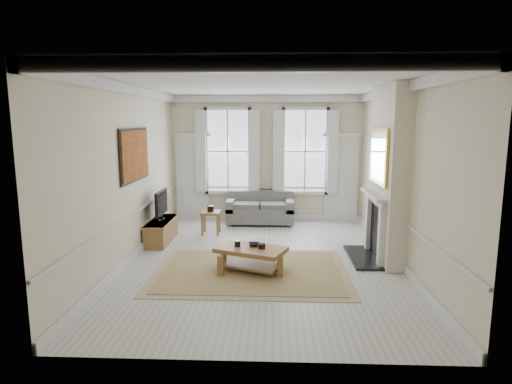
{
  "coord_description": "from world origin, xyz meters",
  "views": [
    {
      "loc": [
        0.2,
        -8.1,
        2.72
      ],
      "look_at": [
        -0.16,
        0.7,
        1.25
      ],
      "focal_mm": 30.0,
      "sensor_mm": 36.0,
      "label": 1
    }
  ],
  "objects_px": {
    "coffee_table": "(251,252)",
    "tv_stand": "(161,231)",
    "side_table": "(211,216)",
    "sofa": "(260,210)"
  },
  "relations": [
    {
      "from": "side_table",
      "to": "tv_stand",
      "type": "height_order",
      "value": "side_table"
    },
    {
      "from": "sofa",
      "to": "coffee_table",
      "type": "distance_m",
      "value": 3.76
    },
    {
      "from": "side_table",
      "to": "tv_stand",
      "type": "bearing_deg",
      "value": -144.1
    },
    {
      "from": "sofa",
      "to": "side_table",
      "type": "distance_m",
      "value": 1.63
    },
    {
      "from": "sofa",
      "to": "side_table",
      "type": "height_order",
      "value": "sofa"
    },
    {
      "from": "coffee_table",
      "to": "tv_stand",
      "type": "height_order",
      "value": "tv_stand"
    },
    {
      "from": "coffee_table",
      "to": "tv_stand",
      "type": "distance_m",
      "value": 2.86
    },
    {
      "from": "sofa",
      "to": "tv_stand",
      "type": "relative_size",
      "value": 1.27
    },
    {
      "from": "side_table",
      "to": "coffee_table",
      "type": "bearing_deg",
      "value": -66.97
    },
    {
      "from": "side_table",
      "to": "tv_stand",
      "type": "distance_m",
      "value": 1.28
    }
  ]
}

